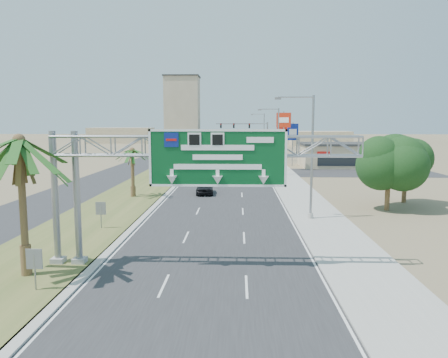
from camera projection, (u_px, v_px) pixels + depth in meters
road at (233, 151)px, 123.12m from camera, size 12.00×300.00×0.02m
sidewalk_right at (263, 151)px, 122.83m from camera, size 4.00×300.00×0.10m
median_grass at (197, 151)px, 123.43m from camera, size 7.00×300.00×0.12m
opposing_road at (173, 151)px, 123.67m from camera, size 8.00×300.00×0.02m
sign_gantry at (189, 156)px, 23.17m from camera, size 16.75×1.24×7.50m
palm_near at (19, 141)px, 21.42m from camera, size 5.70×5.70×8.35m
palm_row_b at (132, 151)px, 45.48m from camera, size 3.99×3.99×5.95m
palm_row_c at (159, 138)px, 61.24m from camera, size 3.99×3.99×6.75m
palm_row_d at (177, 142)px, 79.24m from camera, size 3.99×3.99×5.45m
palm_row_e at (189, 135)px, 97.99m from camera, size 3.99×3.99×6.15m
palm_row_f at (199, 134)px, 122.82m from camera, size 3.99×3.99×5.75m
streetlight_near at (309, 162)px, 35.04m from camera, size 3.27×0.44×10.00m
streetlight_mid at (277, 144)px, 64.78m from camera, size 3.27×0.44×10.00m
streetlight_far at (263, 137)px, 100.47m from camera, size 3.27×0.44×10.00m
signal_mast at (257, 138)px, 84.63m from camera, size 10.28×0.71×8.00m
store_building at (352, 156)px, 78.53m from camera, size 18.00×10.00×4.00m
oak_near at (389, 160)px, 38.78m from camera, size 4.50×4.50×6.80m
oak_far at (406, 164)px, 42.74m from camera, size 3.50×3.50×5.60m
median_signback_a at (34, 262)px, 20.08m from camera, size 0.75×0.08×2.08m
median_signback_b at (101, 210)px, 32.00m from camera, size 0.75×0.08×2.08m
tower_distant at (182, 107)px, 260.71m from camera, size 20.00×16.00×35.00m
building_distant_left at (121, 135)px, 173.76m from camera, size 24.00×14.00×6.00m
building_distant_right at (320, 138)px, 151.57m from camera, size 20.00×12.00×5.00m
car_left_lane at (205, 187)px, 48.40m from camera, size 2.16×4.73×1.57m
car_mid_lane at (230, 167)px, 71.00m from camera, size 1.80×4.14×1.32m
car_right_lane at (262, 167)px, 71.34m from camera, size 2.51×5.05×1.37m
car_far at (218, 154)px, 100.93m from camera, size 2.34×5.08×1.44m
pole_sign_red_near at (284, 124)px, 71.50m from camera, size 2.33×1.21×9.70m
pole_sign_blue at (293, 134)px, 79.19m from camera, size 2.02×0.72×7.92m
pole_sign_red_far at (282, 129)px, 89.48m from camera, size 2.22×0.62×8.44m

